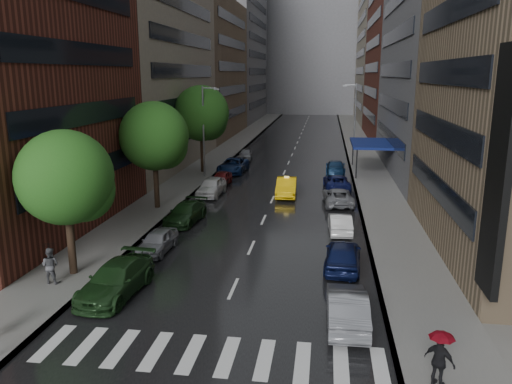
# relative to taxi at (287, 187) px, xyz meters

# --- Properties ---
(ground) EXTENTS (220.00, 220.00, 0.00)m
(ground) POSITION_rel_taxi_xyz_m (-1.06, -23.46, -0.79)
(ground) COLOR gray
(ground) RESTS_ON ground
(road) EXTENTS (14.00, 140.00, 0.01)m
(road) POSITION_rel_taxi_xyz_m (-1.06, 26.54, -0.79)
(road) COLOR black
(road) RESTS_ON ground
(sidewalk_left) EXTENTS (4.00, 140.00, 0.15)m
(sidewalk_left) POSITION_rel_taxi_xyz_m (-10.06, 26.54, -0.72)
(sidewalk_left) COLOR gray
(sidewalk_left) RESTS_ON ground
(sidewalk_right) EXTENTS (4.00, 140.00, 0.15)m
(sidewalk_right) POSITION_rel_taxi_xyz_m (7.94, 26.54, -0.72)
(sidewalk_right) COLOR gray
(sidewalk_right) RESTS_ON ground
(crosswalk) EXTENTS (13.15, 2.80, 0.01)m
(crosswalk) POSITION_rel_taxi_xyz_m (-0.86, -25.46, -0.78)
(crosswalk) COLOR silver
(crosswalk) RESTS_ON ground
(buildings_left) EXTENTS (8.00, 108.00, 38.00)m
(buildings_left) POSITION_rel_taxi_xyz_m (-16.06, 35.33, 15.20)
(buildings_left) COLOR maroon
(buildings_left) RESTS_ON ground
(buildings_right) EXTENTS (8.05, 109.10, 36.00)m
(buildings_right) POSITION_rel_taxi_xyz_m (13.93, 33.24, 14.24)
(buildings_right) COLOR #937A5B
(buildings_right) RESTS_ON ground
(building_far) EXTENTS (40.00, 14.00, 32.00)m
(building_far) POSITION_rel_taxi_xyz_m (-1.06, 94.54, 15.21)
(building_far) COLOR slate
(building_far) RESTS_ON ground
(tree_near) EXTENTS (4.81, 4.81, 7.67)m
(tree_near) POSITION_rel_taxi_xyz_m (-9.66, -19.00, 4.46)
(tree_near) COLOR #382619
(tree_near) RESTS_ON ground
(tree_mid) EXTENTS (5.24, 5.24, 8.35)m
(tree_mid) POSITION_rel_taxi_xyz_m (-9.66, -5.67, 4.92)
(tree_mid) COLOR #382619
(tree_mid) RESTS_ON ground
(tree_far) EXTENTS (5.77, 5.77, 9.20)m
(tree_far) POSITION_rel_taxi_xyz_m (-9.66, 9.04, 5.50)
(tree_far) COLOR #382619
(tree_far) RESTS_ON ground
(taxi) EXTENTS (1.83, 4.86, 1.58)m
(taxi) POSITION_rel_taxi_xyz_m (0.00, 0.00, 0.00)
(taxi) COLOR yellow
(taxi) RESTS_ON ground
(parked_cars_left) EXTENTS (2.87, 43.51, 1.60)m
(parked_cars_left) POSITION_rel_taxi_xyz_m (-6.46, -2.46, -0.05)
(parked_cars_left) COLOR #1C3A1A
(parked_cars_left) RESTS_ON ground
(parked_cars_right) EXTENTS (2.69, 37.79, 1.60)m
(parked_cars_right) POSITION_rel_taxi_xyz_m (4.34, -5.29, -0.07)
(parked_cars_right) COLOR slate
(parked_cars_right) RESTS_ON ground
(ped_black_umbrella) EXTENTS (0.96, 0.98, 2.09)m
(ped_black_umbrella) POSITION_rel_taxi_xyz_m (-10.12, -20.34, 0.58)
(ped_black_umbrella) COLOR #515257
(ped_black_umbrella) RESTS_ON sidewalk_left
(ped_red_umbrella) EXTENTS (1.11, 1.02, 2.01)m
(ped_red_umbrella) POSITION_rel_taxi_xyz_m (7.19, -26.46, 0.53)
(ped_red_umbrella) COLOR black
(ped_red_umbrella) RESTS_ON sidewalk_right
(street_lamp_left) EXTENTS (1.74, 0.22, 9.00)m
(street_lamp_left) POSITION_rel_taxi_xyz_m (-8.78, 6.54, 4.10)
(street_lamp_left) COLOR gray
(street_lamp_left) RESTS_ON sidewalk_left
(street_lamp_right) EXTENTS (1.74, 0.22, 9.00)m
(street_lamp_right) POSITION_rel_taxi_xyz_m (6.66, 21.54, 4.10)
(street_lamp_right) COLOR gray
(street_lamp_right) RESTS_ON sidewalk_right
(awning) EXTENTS (4.00, 8.00, 3.12)m
(awning) POSITION_rel_taxi_xyz_m (7.92, 11.54, 2.34)
(awning) COLOR navy
(awning) RESTS_ON sidewalk_right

